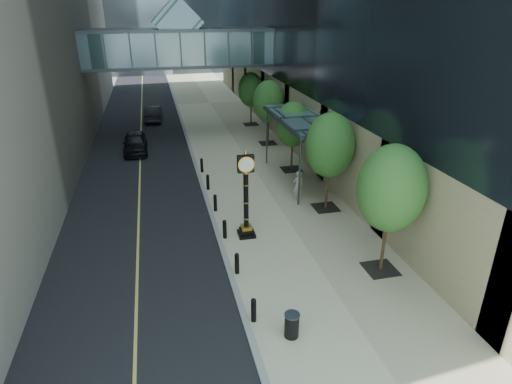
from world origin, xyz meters
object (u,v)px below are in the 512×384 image
(pedestrian, at_px, (298,185))
(car_near, at_px, (135,143))
(trash_bin, at_px, (292,326))
(street_clock, at_px, (246,201))
(car_far, at_px, (154,113))

(pedestrian, relative_size, car_near, 0.41)
(trash_bin, xyz_separation_m, pedestrian, (3.94, 11.06, 0.48))
(trash_bin, bearing_deg, street_clock, 90.13)
(pedestrian, relative_size, car_far, 0.40)
(trash_bin, relative_size, car_far, 0.20)
(trash_bin, bearing_deg, car_near, 104.08)
(street_clock, xyz_separation_m, trash_bin, (0.02, -7.46, -1.51))
(street_clock, relative_size, pedestrian, 2.43)
(trash_bin, height_order, pedestrian, pedestrian)
(street_clock, bearing_deg, trash_bin, -88.92)
(car_near, bearing_deg, car_far, 80.41)
(trash_bin, bearing_deg, car_far, 97.11)
(pedestrian, height_order, car_far, pedestrian)
(trash_bin, height_order, car_near, car_near)
(street_clock, height_order, car_far, street_clock)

